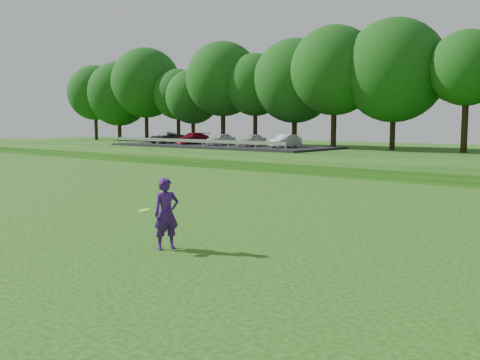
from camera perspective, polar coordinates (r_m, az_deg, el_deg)
The scene contains 5 objects.
ground at distance 14.57m, azimuth -19.07°, elevation -6.42°, with size 140.00×140.00×0.00m, color #14470D.
berm at distance 43.14m, azimuth 23.33°, elevation 1.98°, with size 130.00×30.00×0.60m, color #14470D.
walking_path at distance 30.05m, azimuth 15.62°, elevation 0.09°, with size 130.00×1.60×0.04m, color gray.
parking_lot at distance 54.49m, azimuth -2.71°, elevation 4.03°, with size 24.00×9.00×1.38m.
woman at distance 13.16m, azimuth -7.87°, elevation -3.58°, with size 0.69×1.01×1.75m.
Camera 1 is at (12.24, -7.27, 3.10)m, focal length 40.00 mm.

